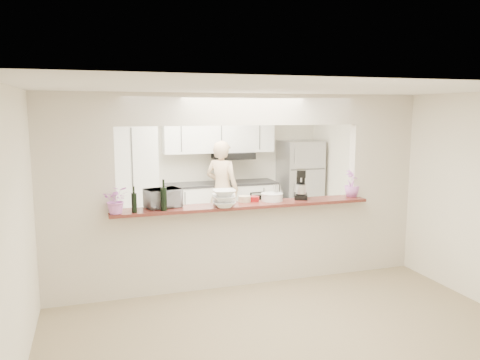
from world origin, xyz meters
name	(u,v)px	position (x,y,z in m)	size (l,w,h in m)	color
floor	(243,283)	(0.00, 0.00, 0.00)	(6.00, 6.00, 0.00)	gray
tile_overlay	(214,250)	(0.00, 1.55, 0.01)	(5.00, 2.90, 0.01)	silver
partition	(243,173)	(0.00, 0.00, 1.48)	(5.00, 0.15, 2.50)	beige
bar_counter	(243,241)	(0.00, 0.00, 0.58)	(3.40, 0.38, 1.09)	beige
kitchen_cabinets	(187,182)	(-0.19, 2.72, 0.97)	(3.15, 0.62, 2.25)	white
refrigerator	(300,184)	(2.05, 2.65, 0.85)	(0.75, 0.70, 1.70)	#A4A4A8
flower_left	(116,200)	(-1.60, -0.15, 1.26)	(0.30, 0.26, 0.33)	#DA73C4
wine_bottle_a	(164,198)	(-1.05, -0.15, 1.24)	(0.08, 0.08, 0.38)	black
wine_bottle_b	(134,202)	(-1.40, -0.15, 1.21)	(0.06, 0.06, 0.31)	black
toaster_oven	(163,198)	(-1.03, 0.05, 1.21)	(0.42, 0.29, 0.23)	#ABABB0
serving_bowls	(224,199)	(-0.30, -0.17, 1.20)	(0.29, 0.29, 0.21)	white
plate_stack_a	(224,199)	(-0.25, 0.03, 1.16)	(0.30, 0.30, 0.13)	white
plate_stack_b	(272,197)	(0.42, 0.03, 1.14)	(0.29, 0.29, 0.10)	white
red_bowl	(254,199)	(0.18, 0.08, 1.12)	(0.14, 0.14, 0.06)	maroon
tan_bowl	(245,199)	(0.05, 0.08, 1.13)	(0.17, 0.17, 0.08)	#C3AD89
utensil_caddy	(274,194)	(0.45, 0.05, 1.18)	(0.26, 0.19, 0.22)	silver
stand_mixer	(301,186)	(0.86, 0.06, 1.27)	(0.26, 0.31, 0.40)	black
flower_right	(352,183)	(1.60, -0.02, 1.28)	(0.21, 0.21, 0.37)	#C86CC0
person	(222,190)	(0.36, 2.30, 0.87)	(0.64, 0.42, 1.75)	#D8B58C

